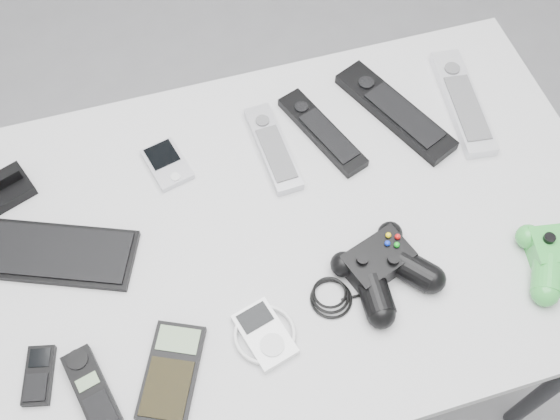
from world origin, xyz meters
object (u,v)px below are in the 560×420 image
object	(u,v)px
remote_black_b	(395,111)
calculator	(171,372)
mobile_phone	(39,375)
desk	(290,245)
mp3_player	(265,334)
pda	(167,164)
remote_silver_b	(462,101)
cordless_handset	(93,393)
remote_silver_a	(273,148)
pda_keyboard	(58,254)
controller_black	(384,267)
remote_black_a	(322,131)

from	to	relation	value
remote_black_b	calculator	world-z (taller)	remote_black_b
mobile_phone	calculator	bearing A→B (deg)	-1.88
desk	calculator	bearing A→B (deg)	-142.21
mp3_player	pda	bearing A→B (deg)	87.57
mp3_player	remote_black_b	bearing A→B (deg)	29.54
remote_silver_b	cordless_handset	world-z (taller)	remote_silver_b
remote_black_b	remote_silver_a	bearing A→B (deg)	159.89
remote_silver_a	remote_black_b	world-z (taller)	remote_black_b
remote_silver_a	calculator	bearing A→B (deg)	-129.52
desk	mobile_phone	xyz separation A→B (m)	(-0.44, -0.14, 0.07)
remote_silver_b	mobile_phone	size ratio (longest dim) A/B	2.77
desk	mp3_player	size ratio (longest dim) A/B	10.74
cordless_handset	pda_keyboard	bearing A→B (deg)	81.10
pda	controller_black	world-z (taller)	controller_black
remote_black_a	desk	bearing A→B (deg)	-143.32
remote_black_b	pda_keyboard	bearing A→B (deg)	166.75
mobile_phone	cordless_handset	bearing A→B (deg)	-20.89
remote_silver_b	remote_black_b	bearing A→B (deg)	-179.37
desk	calculator	size ratio (longest dim) A/B	7.37
remote_silver_a	mp3_player	bearing A→B (deg)	-111.24
calculator	remote_black_a	bearing A→B (deg)	70.08
desk	cordless_handset	distance (m)	0.42
pda	remote_black_a	bearing A→B (deg)	-16.23
mobile_phone	calculator	world-z (taller)	same
mp3_player	controller_black	size ratio (longest dim) A/B	0.41
desk	calculator	distance (m)	0.32
desk	remote_black_b	bearing A→B (deg)	34.33
remote_silver_b	mobile_phone	bearing A→B (deg)	-152.80
remote_black_a	mp3_player	size ratio (longest dim) A/B	2.03
remote_silver_a	remote_silver_b	distance (m)	0.38
controller_black	remote_black_a	bearing A→B (deg)	72.73
calculator	mp3_player	xyz separation A→B (m)	(0.15, 0.02, 0.00)
cordless_handset	controller_black	bearing A→B (deg)	-6.77
remote_black_a	mobile_phone	distance (m)	0.63
remote_silver_b	mp3_player	world-z (taller)	remote_silver_b
remote_silver_a	remote_silver_b	world-z (taller)	remote_silver_b
pda	calculator	world-z (taller)	same
remote_silver_a	remote_black_b	bearing A→B (deg)	0.61
mobile_phone	remote_black_a	bearing A→B (deg)	42.57
remote_black_b	mobile_phone	xyz separation A→B (m)	(-0.70, -0.32, -0.00)
remote_black_b	remote_silver_b	distance (m)	0.13
pda_keyboard	remote_silver_a	bearing A→B (deg)	36.70
pda	remote_silver_a	world-z (taller)	remote_silver_a
remote_black_a	controller_black	bearing A→B (deg)	-109.03
desk	pda	xyz separation A→B (m)	(-0.18, 0.18, 0.07)
cordless_handset	mobile_phone	bearing A→B (deg)	131.59
remote_silver_a	cordless_handset	bearing A→B (deg)	-140.03
calculator	mobile_phone	bearing A→B (deg)	-170.23
remote_silver_b	controller_black	distance (m)	0.40
mobile_phone	desk	bearing A→B (deg)	30.79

